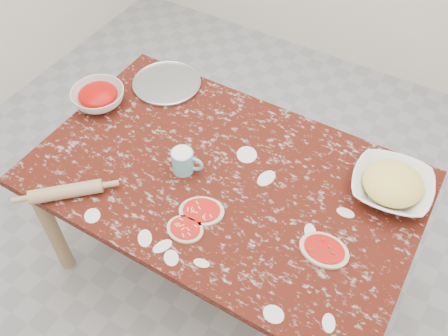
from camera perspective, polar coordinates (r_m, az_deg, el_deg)
ground at (r=2.67m, az=0.00°, el=-11.19°), size 4.00×4.00×0.00m
worktable at (r=2.11m, az=0.00°, el=-2.34°), size 1.60×1.00×0.75m
pizza_tray at (r=2.47m, az=-6.68°, el=9.73°), size 0.34×0.34×0.01m
sauce_bowl at (r=2.41m, az=-14.42°, el=8.00°), size 0.28×0.28×0.08m
cheese_bowl at (r=2.07m, az=18.92°, el=-2.08°), size 0.36×0.36×0.08m
flour_mug at (r=2.03m, az=-4.73°, el=0.81°), size 0.14×0.09×0.11m
pizza_left at (r=1.93m, az=-2.63°, el=-5.05°), size 0.22×0.20×0.02m
pizza_mid at (r=1.89m, az=-4.56°, el=-7.12°), size 0.15×0.13×0.02m
pizza_right at (r=1.87m, az=11.59°, el=-9.34°), size 0.19×0.15×0.02m
rolling_pin at (r=2.06m, az=-17.95°, el=-2.63°), size 0.25×0.24×0.06m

